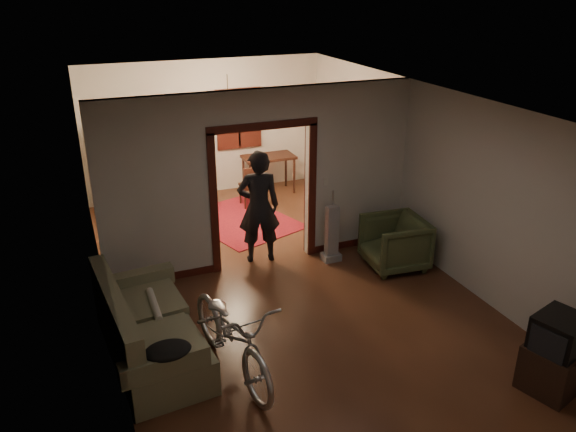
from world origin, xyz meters
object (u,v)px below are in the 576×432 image
person (259,207)px  locker (141,167)px  sofa (150,322)px  desk (269,175)px  bicycle (232,333)px  armchair (394,243)px

person → locker: size_ratio=1.06×
sofa → desk: sofa is taller
bicycle → armchair: 3.49m
person → locker: bearing=-54.1°
person → sofa: bearing=53.7°
sofa → armchair: sofa is taller
bicycle → person: bearing=55.9°
locker → desk: locker is taller
sofa → bicycle: (0.82, -0.64, 0.04)m
sofa → bicycle: bicycle is taller
sofa → bicycle: 1.04m
armchair → locker: bearing=-135.1°
bicycle → locker: (-0.17, 5.52, 0.35)m
sofa → person: (2.06, 1.94, 0.44)m
armchair → desk: armchair is taller
bicycle → armchair: bearing=17.7°
bicycle → desk: size_ratio=1.82×
armchair → person: bearing=-113.4°
bicycle → desk: bicycle is taller
armchair → person: 2.22m
armchair → bicycle: bearing=-58.6°
sofa → person: size_ratio=1.14×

